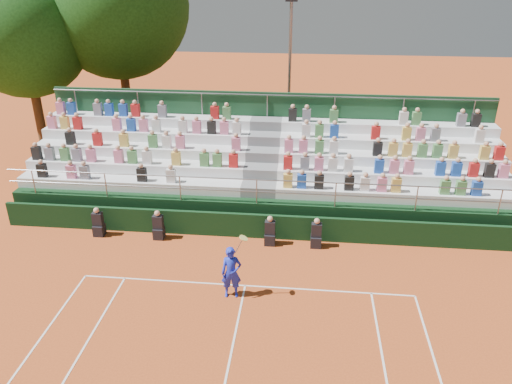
# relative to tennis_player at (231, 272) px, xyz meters

# --- Properties ---
(ground) EXTENTS (90.00, 90.00, 0.00)m
(ground) POSITION_rel_tennis_player_xyz_m (0.36, 0.56, -0.88)
(ground) COLOR #BE4F1F
(ground) RESTS_ON ground
(courtside_wall) EXTENTS (20.00, 0.15, 1.00)m
(courtside_wall) POSITION_rel_tennis_player_xyz_m (0.36, 3.76, -0.38)
(courtside_wall) COLOR black
(courtside_wall) RESTS_ON ground
(line_officials) EXTENTS (8.81, 0.40, 1.19)m
(line_officials) POSITION_rel_tennis_player_xyz_m (-1.35, 3.31, -0.40)
(line_officials) COLOR black
(line_officials) RESTS_ON ground
(grandstand) EXTENTS (20.00, 5.20, 4.40)m
(grandstand) POSITION_rel_tennis_player_xyz_m (0.36, 7.00, 0.21)
(grandstand) COLOR black
(grandstand) RESTS_ON ground
(tennis_player) EXTENTS (0.88, 0.51, 2.22)m
(tennis_player) POSITION_rel_tennis_player_xyz_m (0.00, 0.00, 0.00)
(tennis_player) COLOR #1A2AC6
(tennis_player) RESTS_ON ground
(tree_west) EXTENTS (6.65, 6.65, 9.63)m
(tree_west) POSITION_rel_tennis_player_xyz_m (-12.71, 12.67, 5.41)
(tree_west) COLOR #3D2816
(tree_west) RESTS_ON ground
(tree_east) EXTENTS (7.85, 7.85, 11.43)m
(tree_east) POSITION_rel_tennis_player_xyz_m (-8.38, 14.93, 6.61)
(tree_east) COLOR #3D2816
(tree_east) RESTS_ON ground
(floodlight_mast) EXTENTS (0.60, 0.25, 8.26)m
(floodlight_mast) POSITION_rel_tennis_player_xyz_m (1.17, 13.23, 3.93)
(floodlight_mast) COLOR gray
(floodlight_mast) RESTS_ON ground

